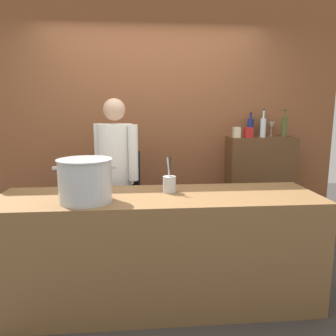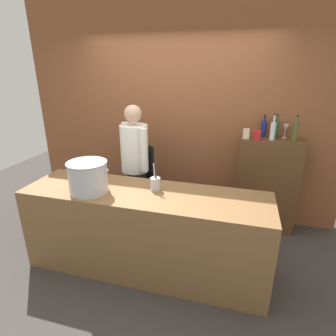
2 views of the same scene
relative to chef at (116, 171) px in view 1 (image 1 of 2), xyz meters
name	(u,v)px [view 1 (image 1 of 2)]	position (x,y,z in m)	size (l,w,h in m)	color
ground_plane	(160,300)	(0.38, -0.70, -0.96)	(8.00, 8.00, 0.00)	#383330
brick_back_panel	(152,114)	(0.38, 0.70, 0.54)	(4.40, 0.10, 3.00)	brown
prep_counter	(160,249)	(0.38, -0.70, -0.51)	(2.50, 0.70, 0.90)	brown
bar_cabinet	(259,189)	(1.63, 0.49, -0.34)	(0.76, 0.32, 1.24)	brown
chef	(116,171)	(0.00, 0.00, 0.00)	(0.45, 0.42, 1.66)	black
stockpot_large	(85,180)	(-0.16, -0.83, 0.09)	(0.45, 0.39, 0.31)	#B7BABF
utensil_crock	(169,184)	(0.46, -0.62, 0.01)	(0.10, 0.10, 0.29)	#B7BABF
wine_bottle_clear	(263,127)	(1.61, 0.42, 0.39)	(0.06, 0.06, 0.31)	silver
wine_bottle_olive	(284,127)	(1.87, 0.43, 0.40)	(0.06, 0.06, 0.31)	#475123
wine_bottle_cobalt	(250,127)	(1.52, 0.56, 0.39)	(0.07, 0.07, 0.27)	navy
wine_bottle_green	(263,127)	(1.66, 0.55, 0.39)	(0.06, 0.06, 0.29)	#1E592D
wine_glass_wide	(271,126)	(1.77, 0.57, 0.40)	(0.07, 0.07, 0.17)	silver
spice_tin_red	(248,133)	(1.44, 0.38, 0.34)	(0.08, 0.08, 0.11)	red
spice_tin_cream	(236,132)	(1.31, 0.41, 0.34)	(0.08, 0.08, 0.12)	beige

